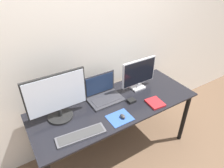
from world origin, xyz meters
name	(u,v)px	position (x,y,z in m)	size (l,w,h in m)	color
wall_back	(95,47)	(0.00, 0.77, 1.25)	(7.00, 0.05, 2.50)	silver
desk	(115,111)	(0.00, 0.35, 0.65)	(1.80, 0.70, 0.75)	black
monitor_left	(57,97)	(-0.57, 0.46, 0.99)	(0.57, 0.25, 0.48)	black
monitor_right	(139,74)	(0.39, 0.46, 0.95)	(0.44, 0.11, 0.37)	silver
laptop	(103,93)	(-0.06, 0.51, 0.82)	(0.37, 0.26, 0.26)	#333338
keyboard	(81,135)	(-0.50, 0.13, 0.76)	(0.45, 0.17, 0.02)	#4C4C51
mousepad	(120,118)	(-0.08, 0.14, 0.75)	(0.23, 0.20, 0.00)	#2D519E
mouse	(123,116)	(-0.06, 0.12, 0.77)	(0.04, 0.07, 0.03)	#333333
book	(155,103)	(0.36, 0.13, 0.76)	(0.17, 0.19, 0.02)	red
power_brick	(131,101)	(0.17, 0.29, 0.77)	(0.08, 0.07, 0.03)	black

